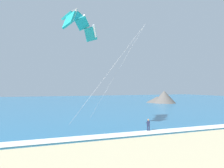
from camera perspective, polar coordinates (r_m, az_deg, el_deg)
The scene contains 6 objects.
sea at distance 85.27m, azimuth -8.98°, elevation -4.52°, with size 200.00×120.00×0.20m, color teal.
surf_foam at distance 31.23m, azimuth 17.06°, elevation -10.72°, with size 200.00×2.10×0.04m, color white.
surfboard at distance 29.35m, azimuth 9.01°, elevation -11.78°, with size 1.05×1.44×0.09m.
kitesurfer at distance 29.21m, azimuth 9.00°, elevation -10.01°, with size 0.67×0.67×1.69m.
kite_primary at distance 32.37m, azimuth -8.34°, elevation 15.06°, with size 10.06×8.76×14.69m.
headland_right at distance 82.22m, azimuth 12.21°, elevation -3.62°, with size 9.42×11.88×4.42m.
Camera 1 is at (-19.44, -8.91, 5.61)m, focal length 36.84 mm.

